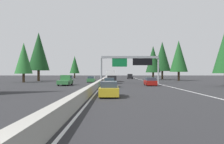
% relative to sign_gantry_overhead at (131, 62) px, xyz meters
% --- Properties ---
extents(ground_plane, '(320.00, 320.00, 0.00)m').
position_rel_sign_gantry_overhead_xyz_m(ground_plane, '(9.35, 6.04, -4.70)').
color(ground_plane, '#262628').
extents(median_barrier, '(180.00, 0.56, 0.90)m').
position_rel_sign_gantry_overhead_xyz_m(median_barrier, '(29.35, 6.34, -4.25)').
color(median_barrier, '#9E9B93').
rests_on(median_barrier, ground).
extents(shoulder_stripe_right, '(160.00, 0.16, 0.01)m').
position_rel_sign_gantry_overhead_xyz_m(shoulder_stripe_right, '(19.35, -5.48, -4.70)').
color(shoulder_stripe_right, silver).
rests_on(shoulder_stripe_right, ground).
extents(shoulder_stripe_median, '(160.00, 0.16, 0.01)m').
position_rel_sign_gantry_overhead_xyz_m(shoulder_stripe_median, '(19.35, 5.79, -4.70)').
color(shoulder_stripe_median, silver).
rests_on(shoulder_stripe_median, ground).
extents(sign_gantry_overhead, '(0.50, 12.68, 5.91)m').
position_rel_sign_gantry_overhead_xyz_m(sign_gantry_overhead, '(0.00, 0.00, 0.00)').
color(sign_gantry_overhead, gray).
rests_on(sign_gantry_overhead, ground).
extents(sedan_mid_left, '(4.40, 1.80, 1.47)m').
position_rel_sign_gantry_overhead_xyz_m(sedan_mid_left, '(-29.67, 4.25, -4.02)').
color(sedan_mid_left, '#AD931E').
rests_on(sedan_mid_left, ground).
extents(sedan_mid_right, '(4.40, 1.80, 1.47)m').
position_rel_sign_gantry_overhead_xyz_m(sedan_mid_right, '(-13.66, 4.42, -4.02)').
color(sedan_mid_right, '#2D6B38').
rests_on(sedan_mid_right, ground).
extents(box_truck_distant_a, '(8.50, 2.40, 2.95)m').
position_rel_sign_gantry_overhead_xyz_m(box_truck_distant_a, '(11.82, 4.40, -3.09)').
color(box_truck_distant_a, white).
rests_on(box_truck_distant_a, ground).
extents(pickup_far_left, '(5.60, 2.00, 1.86)m').
position_rel_sign_gantry_overhead_xyz_m(pickup_far_left, '(42.37, -2.84, -3.79)').
color(pickup_far_left, black).
rests_on(pickup_far_left, ground).
extents(minivan_distant_b, '(5.00, 1.95, 1.69)m').
position_rel_sign_gantry_overhead_xyz_m(minivan_distant_b, '(0.87, 4.06, -3.75)').
color(minivan_distant_b, black).
rests_on(minivan_distant_b, ground).
extents(sedan_near_center, '(4.40, 1.80, 1.47)m').
position_rel_sign_gantry_overhead_xyz_m(sedan_near_center, '(-9.28, -2.81, -4.02)').
color(sedan_near_center, maroon).
rests_on(sedan_near_center, ground).
extents(oncoming_near, '(5.60, 2.00, 1.86)m').
position_rel_sign_gantry_overhead_xyz_m(oncoming_near, '(-7.69, 12.55, -3.79)').
color(oncoming_near, '#2D6B38').
rests_on(oncoming_near, ground).
extents(oncoming_far, '(4.40, 1.80, 1.47)m').
position_rel_sign_gantry_overhead_xyz_m(oncoming_far, '(6.57, 9.06, -4.02)').
color(oncoming_far, '#2D6B38').
rests_on(oncoming_far, ground).
extents(conifer_right_mid, '(5.19, 5.19, 11.79)m').
position_rel_sign_gantry_overhead_xyz_m(conifer_right_mid, '(19.10, -15.47, 2.47)').
color(conifer_right_mid, '#4C3823').
rests_on(conifer_right_mid, ground).
extents(conifer_right_far, '(4.83, 4.83, 10.98)m').
position_rel_sign_gantry_overhead_xyz_m(conifer_right_far, '(26.32, -9.17, 1.97)').
color(conifer_right_far, '#4C3823').
rests_on(conifer_right_far, ground).
extents(conifer_right_distant, '(5.89, 5.89, 13.40)m').
position_rel_sign_gantry_overhead_xyz_m(conifer_right_distant, '(34.60, -13.79, 3.44)').
color(conifer_right_distant, '#4C3823').
rests_on(conifer_right_distant, ground).
extents(conifer_left_near, '(4.19, 4.19, 9.52)m').
position_rel_sign_gantry_overhead_xyz_m(conifer_left_near, '(5.83, 25.21, 1.08)').
color(conifer_left_near, '#4C3823').
rests_on(conifer_left_near, ground).
extents(conifer_left_mid, '(5.95, 5.95, 13.52)m').
position_rel_sign_gantry_overhead_xyz_m(conifer_left_mid, '(15.11, 24.41, 3.52)').
color(conifer_left_mid, '#4C3823').
rests_on(conifer_left_mid, ground).
extents(conifer_left_far, '(4.21, 4.21, 9.57)m').
position_rel_sign_gantry_overhead_xyz_m(conifer_left_far, '(52.75, 20.21, 1.11)').
color(conifer_left_far, '#4C3823').
rests_on(conifer_left_far, ground).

